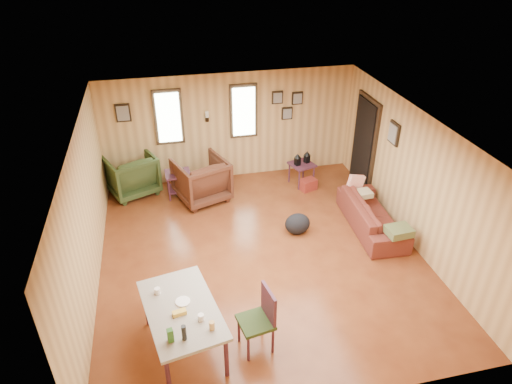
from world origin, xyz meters
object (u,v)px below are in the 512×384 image
recliner_green (131,172)px  sofa (373,211)px  end_table (178,180)px  side_table (302,163)px  recliner_brown (201,178)px  dining_table (182,313)px

recliner_green → sofa: bearing=129.3°
end_table → side_table: side_table is taller
recliner_green → end_table: 1.03m
recliner_brown → end_table: size_ratio=1.52×
sofa → recliner_green: (-4.45, 2.36, 0.11)m
sofa → end_table: size_ratio=2.90×
end_table → side_table: bearing=-2.0°
dining_table → sofa: bearing=18.9°
side_table → dining_table: size_ratio=0.48×
sofa → dining_table: size_ratio=1.19×
side_table → dining_table: dining_table is taller
sofa → recliner_green: size_ratio=1.96×
end_table → side_table: size_ratio=0.86×
sofa → end_table: bearing=62.8°
recliner_brown → recliner_green: 1.54m
sofa → side_table: bearing=25.3°
sofa → recliner_green: recliner_green is taller
sofa → dining_table: 4.31m
recliner_brown → side_table: recliner_brown is taller
recliner_brown → end_table: (-0.46, 0.25, -0.13)m
sofa → recliner_green: bearing=65.0°
recliner_brown → side_table: (2.23, 0.16, 0.02)m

